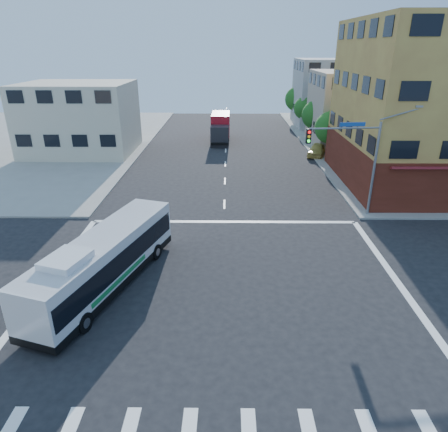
{
  "coord_description": "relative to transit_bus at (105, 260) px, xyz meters",
  "views": [
    {
      "loc": [
        0.26,
        -17.03,
        11.79
      ],
      "look_at": [
        0.04,
        5.49,
        2.17
      ],
      "focal_mm": 32.0,
      "sensor_mm": 36.0,
      "label": 1
    }
  ],
  "objects": [
    {
      "name": "building_east_near",
      "position": [
        23.08,
        33.0,
        2.93
      ],
      "size": [
        12.06,
        10.06,
        9.0
      ],
      "color": "tan",
      "rests_on": "ground"
    },
    {
      "name": "parked_car",
      "position": [
        16.69,
        27.54,
        -0.86
      ],
      "size": [
        3.09,
        4.57,
        1.45
      ],
      "primitive_type": "imported",
      "rotation": [
        0.0,
        0.0,
        -0.36
      ],
      "color": "#D2B654",
      "rests_on": "ground"
    },
    {
      "name": "street_tree_a",
      "position": [
        18.0,
        26.95,
        2.01
      ],
      "size": [
        3.6,
        3.6,
        5.53
      ],
      "color": "#3A2315",
      "rests_on": "ground"
    },
    {
      "name": "street_tree_d",
      "position": [
        18.0,
        50.95,
        2.3
      ],
      "size": [
        4.0,
        4.0,
        6.03
      ],
      "color": "#3A2315",
      "rests_on": "ground"
    },
    {
      "name": "street_tree_c",
      "position": [
        18.0,
        42.95,
        1.88
      ],
      "size": [
        3.4,
        3.4,
        5.29
      ],
      "color": "#3A2315",
      "rests_on": "ground"
    },
    {
      "name": "street_tree_b",
      "position": [
        18.0,
        34.95,
        2.17
      ],
      "size": [
        3.8,
        3.8,
        5.79
      ],
      "color": "#3A2315",
      "rests_on": "ground"
    },
    {
      "name": "building_east_far",
      "position": [
        23.07,
        47.0,
        3.43
      ],
      "size": [
        12.06,
        10.06,
        10.0
      ],
      "color": "#A5A5A0",
      "rests_on": "ground"
    },
    {
      "name": "signal_mast_ne",
      "position": [
        15.17,
        9.64,
        3.4
      ],
      "size": [
        7.91,
        1.13,
        8.07
      ],
      "color": "gray",
      "rests_on": "ground"
    },
    {
      "name": "building_west",
      "position": [
        -10.92,
        29.0,
        2.43
      ],
      "size": [
        12.06,
        10.06,
        8.0
      ],
      "color": "beige",
      "rests_on": "ground"
    },
    {
      "name": "transit_bus",
      "position": [
        0.0,
        0.0,
        0.0
      ],
      "size": [
        5.48,
        11.1,
        3.23
      ],
      "rotation": [
        0.0,
        0.0,
        -0.3
      ],
      "color": "black",
      "rests_on": "ground"
    },
    {
      "name": "ground",
      "position": [
        6.1,
        -0.98,
        -1.58
      ],
      "size": [
        120.0,
        120.0,
        0.0
      ],
      "primitive_type": "plane",
      "color": "black",
      "rests_on": "ground"
    },
    {
      "name": "box_truck",
      "position": [
        5.37,
        35.17,
        0.14
      ],
      "size": [
        2.45,
        7.9,
        3.54
      ],
      "rotation": [
        0.0,
        0.0,
        -0.02
      ],
      "color": "black",
      "rests_on": "ground"
    }
  ]
}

